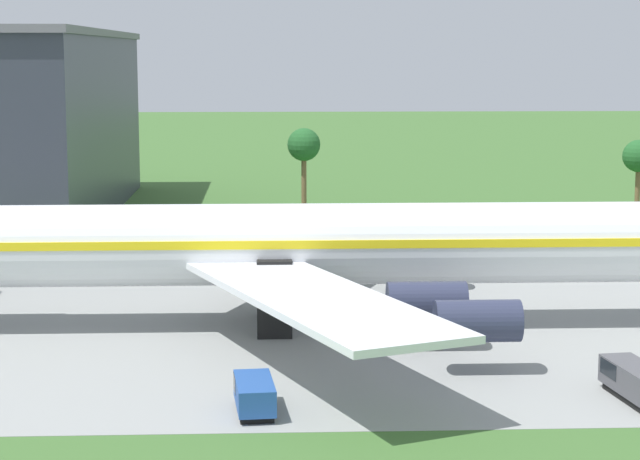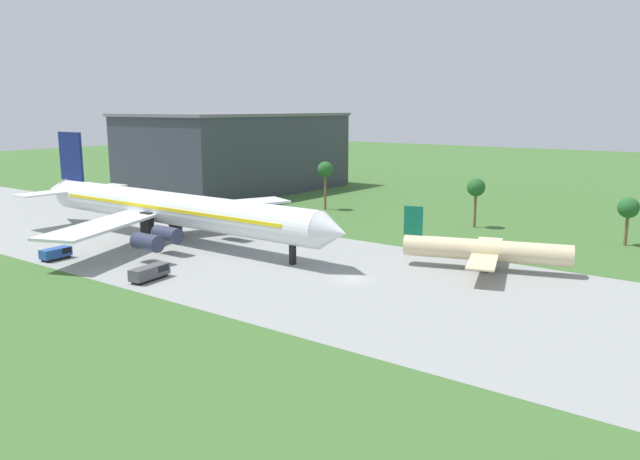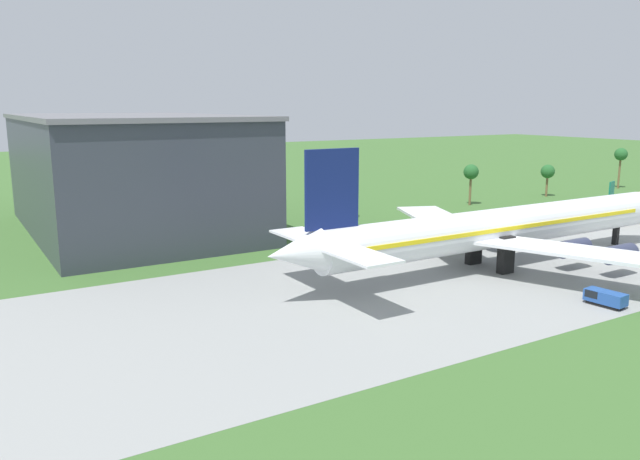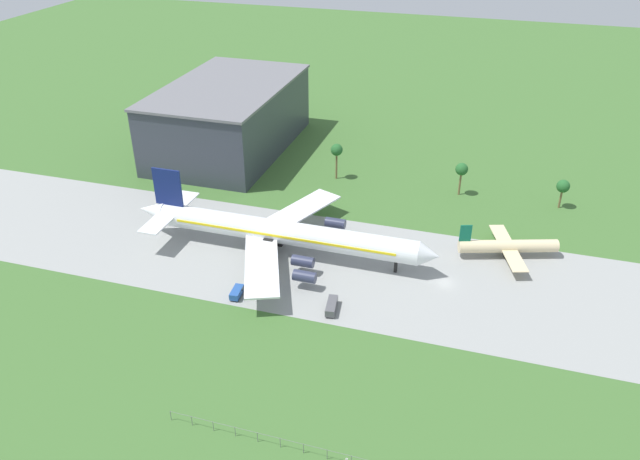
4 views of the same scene
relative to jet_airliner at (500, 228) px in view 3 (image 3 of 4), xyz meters
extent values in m
cylinder|color=white|center=(1.28, 0.00, 0.06)|extent=(65.14, 5.76, 5.76)
cone|color=white|center=(-34.89, 0.00, 0.49)|extent=(7.20, 5.47, 5.47)
cube|color=yellow|center=(1.28, 0.00, 0.49)|extent=(55.37, 5.88, 0.58)
cube|color=navy|center=(-29.56, 0.00, 7.84)|extent=(7.49, 0.50, 9.80)
cube|color=white|center=(-29.85, 0.00, 0.92)|extent=(5.19, 23.05, 0.30)
cube|color=white|center=(0.26, -13.17, -0.95)|extent=(16.81, 27.22, 0.44)
cube|color=white|center=(0.26, 13.17, -0.95)|extent=(16.81, 27.22, 0.44)
cylinder|color=#2D334C|center=(7.98, -6.92, -2.65)|extent=(5.19, 2.59, 2.59)
cylinder|color=#2D334C|center=(10.31, -12.68, -2.65)|extent=(5.19, 2.59, 2.59)
cylinder|color=#2D334C|center=(7.98, 6.92, -2.65)|extent=(5.19, 2.59, 2.59)
cylinder|color=#2D334C|center=(10.31, 12.68, -2.65)|extent=(5.19, 2.59, 2.59)
cube|color=black|center=(28.64, 0.00, -3.23)|extent=(0.70, 0.90, 5.41)
cube|color=black|center=(-1.97, -3.17, -3.23)|extent=(2.40, 1.20, 5.41)
cube|color=black|center=(-1.97, 3.17, -3.23)|extent=(2.40, 1.20, 5.41)
cylinder|color=beige|center=(53.39, 14.46, -2.94)|extent=(23.79, 10.42, 3.15)
cube|color=#0F6647|center=(43.13, 11.11, 0.84)|extent=(2.77, 1.11, 4.41)
cube|color=beige|center=(53.39, 14.46, -3.25)|extent=(10.28, 21.71, 0.24)
cube|color=black|center=(53.39, 14.46, -4.43)|extent=(2.02, 3.07, 2.99)
cube|color=black|center=(-3.17, -19.95, -5.73)|extent=(2.15, 4.14, 0.40)
cube|color=#234C99|center=(-3.17, -19.95, -4.81)|extent=(2.42, 4.86, 1.43)
cube|color=black|center=(-3.28, -18.67, -4.60)|extent=(2.18, 1.82, 0.90)
cube|color=#333842|center=(-39.08, 57.66, 4.66)|extent=(36.00, 60.00, 21.18)
cube|color=slate|center=(-39.08, 57.66, 15.65)|extent=(36.72, 61.20, 0.80)
cylinder|color=brown|center=(1.51, 45.10, -1.50)|extent=(0.56, 0.56, 8.85)
sphere|color=#235B28|center=(1.51, 45.10, 3.52)|extent=(3.60, 3.60, 3.60)
cylinder|color=brown|center=(66.29, 45.10, -2.91)|extent=(0.56, 0.56, 6.05)
sphere|color=#235B28|center=(66.29, 45.10, 0.72)|extent=(3.60, 3.60, 3.60)
cylinder|color=brown|center=(38.58, 45.10, -2.20)|extent=(0.56, 0.56, 7.46)
sphere|color=#235B28|center=(38.58, 45.10, 2.13)|extent=(3.60, 3.60, 3.60)
cylinder|color=brown|center=(97.47, 45.10, -1.29)|extent=(0.56, 0.56, 9.29)
sphere|color=#235B28|center=(97.47, 45.10, 3.96)|extent=(3.60, 3.60, 3.60)
camera|label=1|loc=(-2.28, -80.81, 13.55)|focal=65.00mm
camera|label=2|loc=(87.34, -71.24, 17.58)|focal=35.00mm
camera|label=3|loc=(-69.91, -63.50, 17.89)|focal=35.00mm
camera|label=4|loc=(47.28, -121.91, 76.47)|focal=35.00mm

